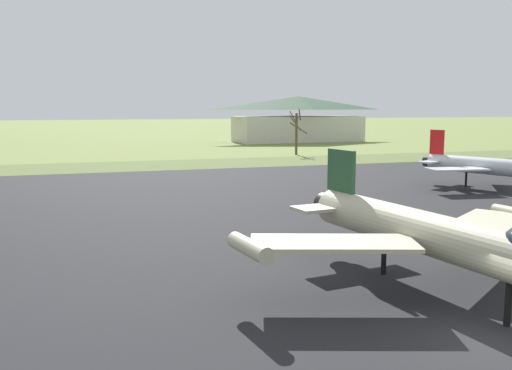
# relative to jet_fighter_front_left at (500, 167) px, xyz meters

# --- Properties ---
(ground_plane) EXTENTS (600.00, 600.00, 0.00)m
(ground_plane) POSITION_rel_jet_fighter_front_left_xyz_m (-21.95, -24.98, -2.08)
(ground_plane) COLOR olive
(asphalt_apron) EXTENTS (94.17, 60.38, 0.05)m
(asphalt_apron) POSITION_rel_jet_fighter_front_left_xyz_m (-21.95, -6.86, -2.05)
(asphalt_apron) COLOR black
(asphalt_apron) RESTS_ON ground
(grass_verge_strip) EXTENTS (154.17, 12.00, 0.06)m
(grass_verge_strip) POSITION_rel_jet_fighter_front_left_xyz_m (-21.95, 29.33, -2.05)
(grass_verge_strip) COLOR #556333
(grass_verge_strip) RESTS_ON ground
(jet_fighter_front_left) EXTENTS (10.50, 14.26, 4.97)m
(jet_fighter_front_left) POSITION_rel_jet_fighter_front_left_xyz_m (0.00, 0.00, 0.00)
(jet_fighter_front_left) COLOR silver
(jet_fighter_front_left) RESTS_ON ground
(jet_fighter_front_right) EXTENTS (14.29, 17.30, 5.08)m
(jet_fighter_front_right) POSITION_rel_jet_fighter_front_left_xyz_m (-20.82, -21.21, 0.28)
(jet_fighter_front_right) COLOR #B7B293
(jet_fighter_front_right) RESTS_ON ground
(bare_tree_center) EXTENTS (2.64, 2.08, 6.71)m
(bare_tree_center) POSITION_rel_jet_fighter_front_left_xyz_m (-2.89, 38.41, 1.44)
(bare_tree_center) COLOR brown
(bare_tree_center) RESTS_ON ground
(visitor_building) EXTENTS (27.46, 11.41, 9.13)m
(visitor_building) POSITION_rel_jet_fighter_front_left_xyz_m (9.23, 67.84, 2.40)
(visitor_building) COLOR beige
(visitor_building) RESTS_ON ground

